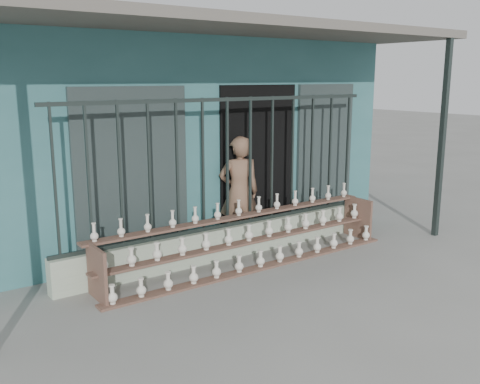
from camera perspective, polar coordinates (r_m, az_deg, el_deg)
ground at (r=6.72m, az=5.01°, el=-9.85°), size 60.00×60.00×0.00m
workshop_building at (r=9.88m, az=-10.95°, el=6.76°), size 7.40×6.60×3.21m
parapet_wall at (r=7.62m, az=-1.31°, el=-5.32°), size 5.00×0.20×0.45m
security_fence at (r=7.36m, az=-1.35°, el=3.06°), size 5.00×0.04×1.80m
shelf_rack at (r=7.30m, az=1.05°, el=-4.98°), size 4.50×0.68×0.85m
elderly_woman at (r=7.92m, az=-0.08°, el=-0.04°), size 0.72×0.59×1.68m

